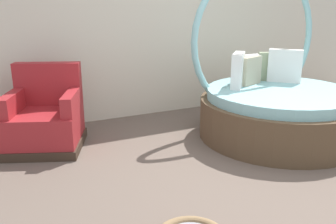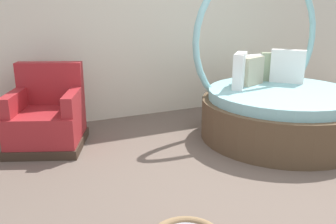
{
  "view_description": "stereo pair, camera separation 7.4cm",
  "coord_description": "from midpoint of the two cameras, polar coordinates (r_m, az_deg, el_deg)",
  "views": [
    {
      "loc": [
        -2.13,
        -2.33,
        1.6
      ],
      "look_at": [
        -0.63,
        0.79,
        0.55
      ],
      "focal_mm": 38.48,
      "sensor_mm": 36.0,
      "label": 1
    },
    {
      "loc": [
        -2.07,
        -2.37,
        1.6
      ],
      "look_at": [
        -0.63,
        0.79,
        0.55
      ],
      "focal_mm": 38.48,
      "sensor_mm": 36.0,
      "label": 2
    }
  ],
  "objects": [
    {
      "name": "ground_plane",
      "position": [
        3.54,
        14.62,
        -10.8
      ],
      "size": [
        8.0,
        8.0,
        0.02
      ],
      "primitive_type": "cube",
      "color": "#66564C"
    },
    {
      "name": "back_wall",
      "position": [
        5.33,
        -2.54,
        16.17
      ],
      "size": [
        8.0,
        0.12,
        3.08
      ],
      "primitive_type": "cube",
      "color": "silver",
      "rests_on": "ground_plane"
    },
    {
      "name": "round_daybed",
      "position": [
        4.65,
        16.22,
        1.33
      ],
      "size": [
        1.94,
        1.94,
        2.11
      ],
      "color": "brown",
      "rests_on": "ground_plane"
    },
    {
      "name": "red_armchair",
      "position": [
        4.35,
        -19.27,
        -1.09
      ],
      "size": [
        1.04,
        1.04,
        0.94
      ],
      "color": "#38281E",
      "rests_on": "ground_plane"
    }
  ]
}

